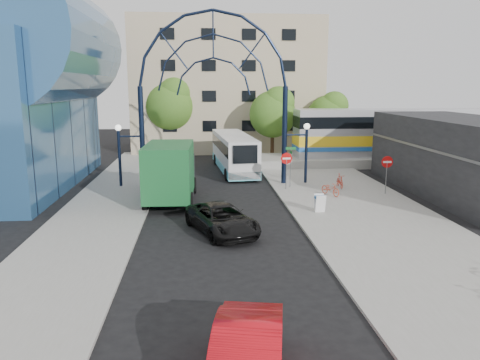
{
  "coord_description": "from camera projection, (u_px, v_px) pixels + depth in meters",
  "views": [
    {
      "loc": [
        -1.0,
        -18.8,
        7.05
      ],
      "look_at": [
        1.13,
        6.0,
        2.01
      ],
      "focal_mm": 35.0,
      "sensor_mm": 36.0,
      "label": 1
    }
  ],
  "objects": [
    {
      "name": "ground",
      "position": [
        226.0,
        255.0,
        19.84
      ],
      "size": [
        120.0,
        120.0,
        0.0
      ],
      "primitive_type": "plane",
      "color": "black",
      "rests_on": "ground"
    },
    {
      "name": "sidewalk_east",
      "position": [
        374.0,
        222.0,
        24.4
      ],
      "size": [
        8.0,
        56.0,
        0.12
      ],
      "primitive_type": "cube",
      "color": "gray",
      "rests_on": "ground"
    },
    {
      "name": "plaza_west",
      "position": [
        99.0,
        218.0,
        25.14
      ],
      "size": [
        5.0,
        50.0,
        0.12
      ],
      "primitive_type": "cube",
      "color": "gray",
      "rests_on": "ground"
    },
    {
      "name": "gateway_arch",
      "position": [
        213.0,
        63.0,
        31.81
      ],
      "size": [
        13.64,
        0.44,
        12.1
      ],
      "color": "black",
      "rests_on": "ground"
    },
    {
      "name": "stop_sign",
      "position": [
        286.0,
        162.0,
        31.56
      ],
      "size": [
        0.8,
        0.07,
        2.5
      ],
      "color": "slate",
      "rests_on": "sidewalk_east"
    },
    {
      "name": "do_not_enter_sign",
      "position": [
        387.0,
        166.0,
        30.13
      ],
      "size": [
        0.76,
        0.07,
        2.48
      ],
      "color": "slate",
      "rests_on": "sidewalk_east"
    },
    {
      "name": "street_name_sign",
      "position": [
        291.0,
        158.0,
        32.16
      ],
      "size": [
        0.7,
        0.7,
        2.8
      ],
      "color": "slate",
      "rests_on": "sidewalk_east"
    },
    {
      "name": "sandwich_board",
      "position": [
        320.0,
        201.0,
        26.0
      ],
      "size": [
        0.55,
        0.61,
        0.99
      ],
      "color": "white",
      "rests_on": "sidewalk_east"
    },
    {
      "name": "commercial_block_east",
      "position": [
        462.0,
        157.0,
        30.45
      ],
      "size": [
        6.0,
        16.0,
        5.0
      ],
      "primitive_type": "cube",
      "color": "black",
      "rests_on": "ground"
    },
    {
      "name": "apartment_block",
      "position": [
        226.0,
        86.0,
        52.77
      ],
      "size": [
        20.0,
        12.1,
        14.0
      ],
      "color": "tan",
      "rests_on": "ground"
    },
    {
      "name": "train_platform",
      "position": [
        429.0,
        159.0,
        42.92
      ],
      "size": [
        32.0,
        5.0,
        0.8
      ],
      "primitive_type": "cube",
      "color": "gray",
      "rests_on": "ground"
    },
    {
      "name": "train_car",
      "position": [
        432.0,
        132.0,
        42.42
      ],
      "size": [
        25.1,
        3.05,
        4.2
      ],
      "color": "#B7B7BC",
      "rests_on": "train_platform"
    },
    {
      "name": "tree_north_a",
      "position": [
        274.0,
        111.0,
        44.76
      ],
      "size": [
        4.48,
        4.48,
        7.0
      ],
      "color": "#382314",
      "rests_on": "ground"
    },
    {
      "name": "tree_north_b",
      "position": [
        171.0,
        103.0,
        47.69
      ],
      "size": [
        5.12,
        5.12,
        8.0
      ],
      "color": "#382314",
      "rests_on": "ground"
    },
    {
      "name": "tree_north_c",
      "position": [
        330.0,
        113.0,
        47.28
      ],
      "size": [
        4.16,
        4.16,
        6.5
      ],
      "color": "#382314",
      "rests_on": "ground"
    },
    {
      "name": "city_bus",
      "position": [
        234.0,
        152.0,
        39.17
      ],
      "size": [
        3.29,
        11.18,
        3.03
      ],
      "rotation": [
        0.0,
        0.0,
        0.08
      ],
      "color": "silver",
      "rests_on": "ground"
    },
    {
      "name": "green_truck",
      "position": [
        171.0,
        172.0,
        28.73
      ],
      "size": [
        3.05,
        7.36,
        3.67
      ],
      "rotation": [
        0.0,
        0.0,
        -0.04
      ],
      "color": "black",
      "rests_on": "ground"
    },
    {
      "name": "black_suv",
      "position": [
        222.0,
        219.0,
        22.63
      ],
      "size": [
        3.93,
        5.52,
        1.4
      ],
      "primitive_type": "imported",
      "rotation": [
        0.0,
        0.0,
        0.36
      ],
      "color": "black",
      "rests_on": "ground"
    },
    {
      "name": "red_sedan",
      "position": [
        247.0,
        360.0,
        10.87
      ],
      "size": [
        2.47,
        4.94,
        1.56
      ],
      "primitive_type": "imported",
      "rotation": [
        0.0,
        0.0,
        -0.18
      ],
      "color": "#B90B14",
      "rests_on": "ground"
    },
    {
      "name": "bike_near_a",
      "position": [
        331.0,
        189.0,
        29.98
      ],
      "size": [
        1.24,
        1.74,
        0.87
      ],
      "primitive_type": "imported",
      "rotation": [
        0.0,
        0.0,
        0.45
      ],
      "color": "#D04529",
      "rests_on": "sidewalk_east"
    },
    {
      "name": "bike_near_b",
      "position": [
        340.0,
        181.0,
        32.29
      ],
      "size": [
        0.49,
        1.57,
        0.94
      ],
      "primitive_type": "imported",
      "rotation": [
        0.0,
        0.0,
        -0.04
      ],
      "color": "red",
      "rests_on": "sidewalk_east"
    }
  ]
}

